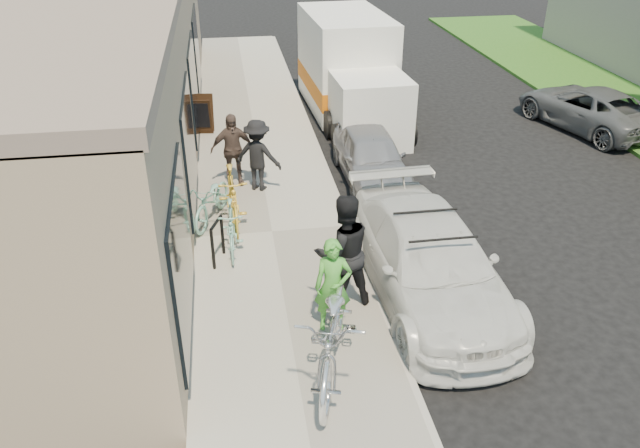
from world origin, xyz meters
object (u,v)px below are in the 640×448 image
moving_truck (349,73)px  man_standing (343,252)px  cruiser_bike_a (231,228)px  cruiser_bike_c (233,199)px  bystander_b (232,150)px  sandwich_board (201,115)px  bystander_a (258,155)px  sedan_silver (371,156)px  bike_rack (217,237)px  woman_rider (333,286)px  cruiser_bike_b (212,200)px  sedan_white (429,261)px  far_car_gray (588,108)px  tandem_bike (335,335)px

moving_truck → man_standing: (-1.96, -9.37, -0.14)m
cruiser_bike_a → cruiser_bike_c: (0.06, 0.97, 0.11)m
bystander_b → sandwich_board: bearing=93.8°
bystander_a → sedan_silver: bearing=-145.8°
sandwich_board → bike_rack: bearing=-79.3°
cruiser_bike_a → bystander_a: bystander_a is taller
sedan_silver → woman_rider: size_ratio=2.27×
sandwich_board → cruiser_bike_b: (0.26, -5.00, -0.06)m
sedan_white → woman_rider: 1.93m
cruiser_bike_b → sedan_silver: bearing=46.4°
sandwich_board → sedan_white: size_ratio=0.21×
sedan_silver → bystander_a: bystander_a is taller
bystander_a → bystander_b: (-0.54, 0.34, 0.03)m
moving_truck → man_standing: 9.57m
sandwich_board → cruiser_bike_b: 5.01m
far_car_gray → bystander_b: size_ratio=2.57×
bike_rack → tandem_bike: size_ratio=0.32×
sandwich_board → cruiser_bike_b: sandwich_board is taller
cruiser_bike_c → bystander_a: size_ratio=1.20×
sedan_silver → bystander_b: 3.18m
sedan_white → far_car_gray: (6.86, 7.11, -0.10)m
bystander_b → tandem_bike: bearing=-88.3°
bike_rack → cruiser_bike_b: size_ratio=0.48×
cruiser_bike_c → bystander_b: (0.07, 1.90, 0.25)m
far_car_gray → woman_rider: size_ratio=2.76×
cruiser_bike_a → tandem_bike: bearing=-68.5°
bystander_b → bystander_a: bearing=-40.6°
tandem_bike → moving_truck: bearing=93.6°
far_car_gray → sedan_silver: bearing=3.4°
sedan_white → man_standing: size_ratio=2.50×
sedan_white → moving_truck: moving_truck is taller
sandwich_board → bystander_b: (0.74, -3.35, 0.31)m
woman_rider → bystander_b: size_ratio=0.93×
sedan_white → moving_truck: bearing=84.7°
sedan_silver → woman_rider: (-1.84, -5.44, 0.32)m
sandwich_board → moving_truck: (4.27, 1.24, 0.60)m
moving_truck → cruiser_bike_a: bearing=-118.6°
moving_truck → far_car_gray: size_ratio=1.38×
moving_truck → woman_rider: 10.23m
cruiser_bike_b → bystander_b: (0.48, 1.66, 0.38)m
tandem_bike → sandwich_board: bearing=116.9°
bystander_a → bystander_b: size_ratio=0.97×
sandwich_board → far_car_gray: bearing=3.1°
sedan_white → sedan_silver: (0.10, 4.66, -0.10)m
moving_truck → far_car_gray: (6.38, -2.09, -0.67)m
sedan_silver → cruiser_bike_c: 3.77m
sandwich_board → bystander_b: size_ratio=0.60×
cruiser_bike_a → cruiser_bike_b: 1.26m
cruiser_bike_c → bystander_b: 1.92m
tandem_bike → cruiser_bike_b: 5.01m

